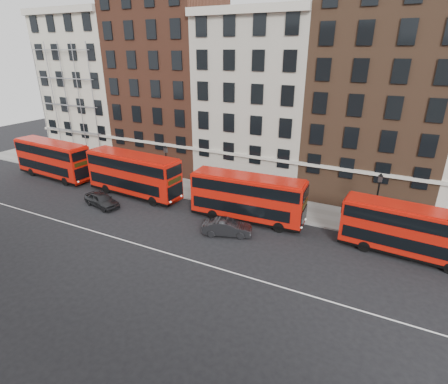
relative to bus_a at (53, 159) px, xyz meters
The scene contains 14 objects.
ground 23.66m from the bus_a, 15.37° to the right, with size 120.00×120.00×0.00m, color black.
pavement 23.21m from the bus_a, 10.64° to the left, with size 80.00×5.00×0.15m, color gray.
kerb 22.88m from the bus_a, ahead, with size 80.00×0.30×0.16m, color gray.
road_centre_line 24.26m from the bus_a, 19.96° to the right, with size 70.00×0.12×0.01m, color white.
building_terrace 26.39m from the bus_a, 27.48° to the left, with size 64.00×11.95×22.00m.
bus_a is the anchor object (origin of this frame).
bus_b 12.83m from the bus_a, ahead, with size 11.44×3.40×4.74m.
bus_c 26.29m from the bus_a, ahead, with size 10.74×3.18×4.46m.
bus_d 39.73m from the bus_a, ahead, with size 9.95×3.00×4.12m.
car_rear 12.50m from the bus_a, 18.30° to the right, with size 1.75×4.34×1.48m, color #242527.
car_front 26.18m from the bus_a, ahead, with size 1.50×4.30×1.42m, color black.
lamp_post_left 15.84m from the bus_a, ahead, with size 0.44×0.44×5.33m.
lamp_post_right 37.23m from the bus_a, ahead, with size 0.44×0.44×5.33m.
iron_railings 23.66m from the bus_a, 15.90° to the left, with size 6.60×0.06×1.00m, color black, non-canonical shape.
Camera 1 is at (15.15, -21.25, 15.05)m, focal length 28.00 mm.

